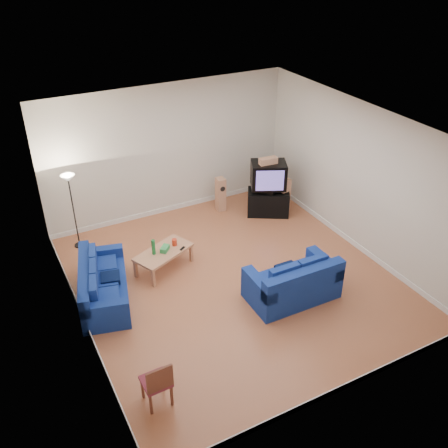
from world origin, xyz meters
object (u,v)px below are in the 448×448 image
sofa_three_seat (101,287)px  tv_stand (268,202)px  television (268,175)px  sofa_loveseat (294,285)px  coffee_table (163,253)px

sofa_three_seat → tv_stand: 4.76m
television → sofa_three_seat: bearing=-137.8°
tv_stand → sofa_three_seat: bearing=-133.2°
sofa_loveseat → coffee_table: (-1.82, 2.04, 0.07)m
sofa_loveseat → coffee_table: sofa_loveseat is taller
coffee_table → television: television is taller
sofa_three_seat → sofa_loveseat: size_ratio=1.23×
sofa_loveseat → tv_stand: sofa_loveseat is taller
sofa_three_seat → television: bearing=121.2°
tv_stand → television: television is taller
sofa_three_seat → sofa_loveseat: 3.64m
tv_stand → coffee_table: bearing=-132.3°
coffee_table → sofa_loveseat: bearing=-48.1°
coffee_table → television: bearing=17.9°
sofa_loveseat → television: size_ratio=1.71×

